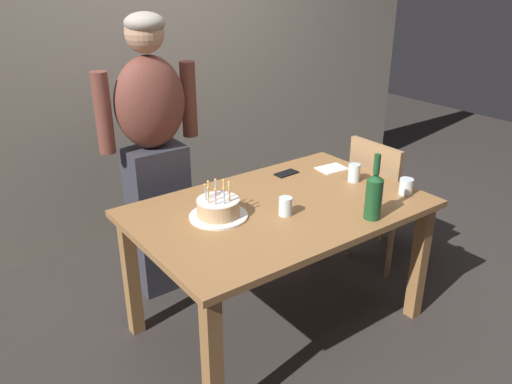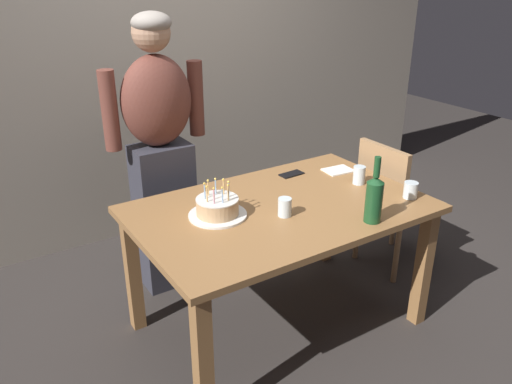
{
  "view_description": "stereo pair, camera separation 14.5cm",
  "coord_description": "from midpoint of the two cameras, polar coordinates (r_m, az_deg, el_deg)",
  "views": [
    {
      "loc": [
        -1.53,
        -1.87,
        1.88
      ],
      "look_at": [
        -0.13,
        0.03,
        0.84
      ],
      "focal_mm": 36.26,
      "sensor_mm": 36.0,
      "label": 1
    },
    {
      "loc": [
        -1.41,
        -1.95,
        1.88
      ],
      "look_at": [
        -0.13,
        0.03,
        0.84
      ],
      "focal_mm": 36.26,
      "sensor_mm": 36.0,
      "label": 2
    }
  ],
  "objects": [
    {
      "name": "birthday_cake",
      "position": [
        2.54,
        -2.65,
        -1.79
      ],
      "size": [
        0.29,
        0.29,
        0.18
      ],
      "color": "white",
      "rests_on": "dining_table"
    },
    {
      "name": "water_glass_side",
      "position": [
        2.88,
        18.08,
        0.18
      ],
      "size": [
        0.07,
        0.07,
        0.09
      ],
      "primitive_type": "cylinder",
      "color": "silver",
      "rests_on": "dining_table"
    },
    {
      "name": "dining_chair",
      "position": [
        3.45,
        15.8,
        -0.46
      ],
      "size": [
        0.42,
        0.42,
        0.87
      ],
      "rotation": [
        0.0,
        0.0,
        1.57
      ],
      "color": "#A37A51",
      "rests_on": "ground_plane"
    },
    {
      "name": "wine_bottle",
      "position": [
        2.53,
        14.51,
        -0.62
      ],
      "size": [
        0.08,
        0.08,
        0.33
      ],
      "color": "#194723",
      "rests_on": "dining_table"
    },
    {
      "name": "ground_plane",
      "position": [
        3.06,
        3.85,
        -14.21
      ],
      "size": [
        10.0,
        10.0,
        0.0
      ],
      "primitive_type": "plane",
      "color": "#332D2B"
    },
    {
      "name": "water_glass_near",
      "position": [
        2.99,
        12.68,
        1.82
      ],
      "size": [
        0.07,
        0.07,
        0.1
      ],
      "primitive_type": "cylinder",
      "color": "silver",
      "rests_on": "dining_table"
    },
    {
      "name": "water_glass_far",
      "position": [
        2.55,
        4.82,
        -1.69
      ],
      "size": [
        0.07,
        0.07,
        0.09
      ],
      "primitive_type": "cylinder",
      "color": "silver",
      "rests_on": "dining_table"
    },
    {
      "name": "person_man_bearded",
      "position": [
        3.06,
        -9.17,
        4.29
      ],
      "size": [
        0.61,
        0.27,
        1.66
      ],
      "rotation": [
        0.0,
        0.0,
        3.14
      ],
      "color": "#33333D",
      "rests_on": "ground_plane"
    },
    {
      "name": "napkin_stack",
      "position": [
        3.16,
        10.35,
        2.36
      ],
      "size": [
        0.18,
        0.14,
        0.01
      ],
      "primitive_type": "cube",
      "rotation": [
        0.0,
        0.0,
        -0.09
      ],
      "color": "white",
      "rests_on": "dining_table"
    },
    {
      "name": "dining_table",
      "position": [
        2.71,
        4.22,
        -3.44
      ],
      "size": [
        1.5,
        0.96,
        0.74
      ],
      "color": "olive",
      "rests_on": "ground_plane"
    },
    {
      "name": "cell_phone",
      "position": [
        3.07,
        5.3,
        1.96
      ],
      "size": [
        0.15,
        0.08,
        0.01
      ],
      "primitive_type": "cube",
      "rotation": [
        0.0,
        0.0,
        0.05
      ],
      "color": "black",
      "rests_on": "dining_table"
    },
    {
      "name": "back_wall",
      "position": [
        3.8,
        -10.03,
        14.7
      ],
      "size": [
        5.2,
        0.1,
        2.6
      ],
      "primitive_type": "cube",
      "color": "#9E9384",
      "rests_on": "ground_plane"
    }
  ]
}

